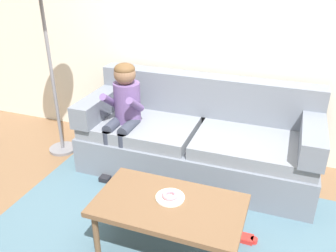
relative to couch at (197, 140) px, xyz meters
name	(u,v)px	position (x,y,z in m)	size (l,w,h in m)	color
ground	(183,224)	(0.13, -0.85, -0.34)	(10.00, 10.00, 0.00)	brown
wall_back	(229,23)	(0.13, 0.55, 1.06)	(8.00, 0.10, 2.80)	silver
area_rug	(174,244)	(0.13, -1.10, -0.33)	(3.00, 1.98, 0.01)	#476675
couch	(197,140)	(0.00, 0.00, 0.00)	(2.28, 0.90, 0.92)	slate
coffee_table	(169,208)	(0.11, -1.15, 0.06)	(1.06, 0.60, 0.44)	brown
person_child	(124,108)	(-0.70, -0.20, 0.34)	(0.34, 0.58, 1.10)	#664C84
plate	(170,197)	(0.10, -1.09, 0.11)	(0.21, 0.21, 0.01)	white
donut	(170,195)	(0.10, -1.09, 0.13)	(0.12, 0.12, 0.04)	pink
toy_controller	(243,238)	(0.62, -0.87, -0.31)	(0.23, 0.09, 0.05)	red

